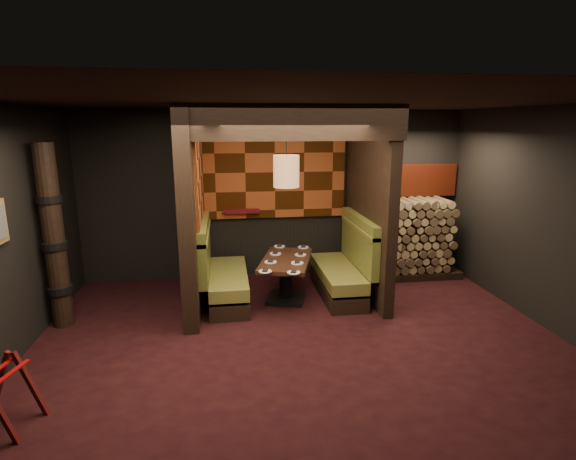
# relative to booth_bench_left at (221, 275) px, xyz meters

# --- Properties ---
(floor) EXTENTS (6.50, 5.50, 0.02)m
(floor) POSITION_rel_booth_bench_left_xyz_m (0.96, -1.65, -0.41)
(floor) COLOR black
(floor) RESTS_ON ground
(ceiling) EXTENTS (6.50, 5.50, 0.02)m
(ceiling) POSITION_rel_booth_bench_left_xyz_m (0.96, -1.65, 2.46)
(ceiling) COLOR black
(ceiling) RESTS_ON ground
(wall_back) EXTENTS (6.50, 0.02, 2.85)m
(wall_back) POSITION_rel_booth_bench_left_xyz_m (0.96, 1.11, 1.02)
(wall_back) COLOR black
(wall_back) RESTS_ON ground
(wall_front) EXTENTS (6.50, 0.02, 2.85)m
(wall_front) POSITION_rel_booth_bench_left_xyz_m (0.96, -4.41, 1.02)
(wall_front) COLOR black
(wall_front) RESTS_ON ground
(wall_right) EXTENTS (0.02, 5.50, 2.85)m
(wall_right) POSITION_rel_booth_bench_left_xyz_m (4.22, -1.65, 1.02)
(wall_right) COLOR black
(wall_right) RESTS_ON ground
(partition_left) EXTENTS (0.20, 2.20, 2.85)m
(partition_left) POSITION_rel_booth_bench_left_xyz_m (-0.39, -0.00, 1.02)
(partition_left) COLOR black
(partition_left) RESTS_ON floor
(partition_right) EXTENTS (0.15, 2.10, 2.85)m
(partition_right) POSITION_rel_booth_bench_left_xyz_m (2.26, 0.05, 1.02)
(partition_right) COLOR black
(partition_right) RESTS_ON floor
(header_beam) EXTENTS (2.85, 0.18, 0.44)m
(header_beam) POSITION_rel_booth_bench_left_xyz_m (0.94, -0.95, 2.23)
(header_beam) COLOR black
(header_beam) RESTS_ON partition_left
(tapa_back_panel) EXTENTS (2.40, 0.06, 1.55)m
(tapa_back_panel) POSITION_rel_booth_bench_left_xyz_m (0.94, 1.06, 1.42)
(tapa_back_panel) COLOR #A54A21
(tapa_back_panel) RESTS_ON wall_back
(tapa_side_panel) EXTENTS (0.04, 1.85, 1.45)m
(tapa_side_panel) POSITION_rel_booth_bench_left_xyz_m (-0.27, 0.17, 1.45)
(tapa_side_panel) COLOR #A54A21
(tapa_side_panel) RESTS_ON partition_left
(lacquer_shelf) EXTENTS (0.60, 0.12, 0.07)m
(lacquer_shelf) POSITION_rel_booth_bench_left_xyz_m (0.36, 1.00, 0.78)
(lacquer_shelf) COLOR maroon
(lacquer_shelf) RESTS_ON wall_back
(booth_bench_left) EXTENTS (0.68, 1.60, 1.14)m
(booth_bench_left) POSITION_rel_booth_bench_left_xyz_m (0.00, 0.00, 0.00)
(booth_bench_left) COLOR black
(booth_bench_left) RESTS_ON floor
(booth_bench_right) EXTENTS (0.68, 1.60, 1.14)m
(booth_bench_right) POSITION_rel_booth_bench_left_xyz_m (1.89, 0.00, 0.00)
(booth_bench_right) COLOR black
(booth_bench_right) RESTS_ON floor
(dining_table) EXTENTS (0.99, 1.38, 0.66)m
(dining_table) POSITION_rel_booth_bench_left_xyz_m (0.96, -0.12, 0.02)
(dining_table) COLOR black
(dining_table) RESTS_ON floor
(place_settings) EXTENTS (0.91, 1.52, 0.03)m
(place_settings) POSITION_rel_booth_bench_left_xyz_m (0.96, -0.12, 0.27)
(place_settings) COLOR white
(place_settings) RESTS_ON dining_table
(pendant_lamp) EXTENTS (0.37, 0.37, 1.11)m
(pendant_lamp) POSITION_rel_booth_bench_left_xyz_m (0.96, -0.17, 1.56)
(pendant_lamp) COLOR #97633C
(pendant_lamp) RESTS_ON ceiling
(totem_column) EXTENTS (0.31, 0.31, 2.40)m
(totem_column) POSITION_rel_booth_bench_left_xyz_m (-2.09, -0.55, 0.79)
(totem_column) COLOR black
(totem_column) RESTS_ON floor
(firewood_stack) EXTENTS (1.73, 0.70, 1.36)m
(firewood_stack) POSITION_rel_booth_bench_left_xyz_m (3.25, 0.70, 0.28)
(firewood_stack) COLOR black
(firewood_stack) RESTS_ON floor
(mosaic_header) EXTENTS (1.83, 0.10, 0.56)m
(mosaic_header) POSITION_rel_booth_bench_left_xyz_m (3.25, 1.03, 1.24)
(mosaic_header) COLOR maroon
(mosaic_header) RESTS_ON wall_back
(bay_front_post) EXTENTS (0.08, 0.08, 2.85)m
(bay_front_post) POSITION_rel_booth_bench_left_xyz_m (2.35, 0.31, 1.02)
(bay_front_post) COLOR black
(bay_front_post) RESTS_ON floor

